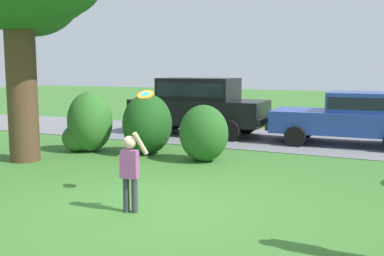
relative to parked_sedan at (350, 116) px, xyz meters
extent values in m
plane|color=#3D752D|center=(-2.12, -7.55, -0.85)|extent=(80.00, 80.00, 0.00)
cube|color=slate|center=(-2.12, 0.09, -0.84)|extent=(28.00, 4.40, 0.02)
cylinder|color=#513823|center=(-6.88, -5.73, 0.98)|extent=(0.71, 0.71, 3.66)
ellipsoid|color=#33702B|center=(-6.22, -4.04, -0.04)|extent=(1.21, 1.20, 1.62)
ellipsoid|color=#33702B|center=(-6.53, -4.19, -0.48)|extent=(0.82, 0.82, 0.74)
ellipsoid|color=#1E511C|center=(-4.63, -3.69, -0.06)|extent=(1.29, 1.33, 1.58)
ellipsoid|color=#1E511C|center=(-4.88, -3.58, -0.51)|extent=(0.74, 0.74, 0.67)
ellipsoid|color=#286023|center=(-2.91, -3.94, -0.16)|extent=(1.21, 1.03, 1.37)
ellipsoid|color=#286023|center=(-2.93, -3.86, -0.45)|extent=(0.88, 0.88, 0.79)
cube|color=#28429E|center=(-0.10, 0.00, -0.17)|extent=(4.28, 2.03, 0.64)
cube|color=#28429E|center=(0.22, 0.01, 0.43)|extent=(1.75, 1.69, 0.56)
cube|color=black|center=(0.22, 0.01, 0.43)|extent=(1.62, 1.71, 0.34)
cylinder|color=black|center=(-1.35, -1.00, -0.55)|extent=(0.61, 0.25, 0.60)
cylinder|color=black|center=(-1.44, 0.87, -0.55)|extent=(0.61, 0.25, 0.60)
cube|color=black|center=(-2.23, -0.10, -0.33)|extent=(0.20, 1.75, 0.20)
cube|color=black|center=(-4.83, -0.02, -0.05)|extent=(4.56, 1.98, 0.80)
cube|color=black|center=(-4.83, -0.02, 0.71)|extent=(2.53, 1.70, 0.72)
cube|color=black|center=(-4.83, -0.02, 0.71)|extent=(2.33, 1.71, 0.43)
cylinder|color=black|center=(-6.19, -1.01, -0.51)|extent=(0.69, 0.24, 0.68)
cylinder|color=black|center=(-6.25, 0.87, -0.51)|extent=(0.69, 0.24, 0.68)
cylinder|color=black|center=(-3.40, -0.92, -0.51)|extent=(0.69, 0.24, 0.68)
cylinder|color=black|center=(-3.46, 0.96, -0.51)|extent=(0.69, 0.24, 0.68)
cube|color=black|center=(-7.11, -0.10, -0.25)|extent=(0.18, 1.75, 0.20)
cube|color=black|center=(-2.54, 0.05, -0.25)|extent=(0.18, 1.75, 0.20)
cylinder|color=#383842|center=(-2.43, -8.02, -0.57)|extent=(0.10, 0.10, 0.55)
cylinder|color=#383842|center=(-2.29, -7.99, -0.57)|extent=(0.10, 0.10, 0.55)
cube|color=#994C8C|center=(-2.36, -8.01, -0.08)|extent=(0.29, 0.21, 0.44)
sphere|color=beige|center=(-2.36, -8.01, 0.26)|extent=(0.20, 0.20, 0.20)
cylinder|color=beige|center=(-2.21, -7.93, 0.24)|extent=(0.18, 0.26, 0.39)
cylinder|color=beige|center=(-2.52, -8.04, -0.13)|extent=(0.07, 0.07, 0.36)
cylinder|color=orange|center=(-2.58, -7.15, 0.94)|extent=(0.29, 0.26, 0.16)
cylinder|color=#1EB7B2|center=(-2.58, -7.15, 0.95)|extent=(0.16, 0.15, 0.10)
camera|label=1|loc=(1.45, -13.79, 1.39)|focal=42.30mm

